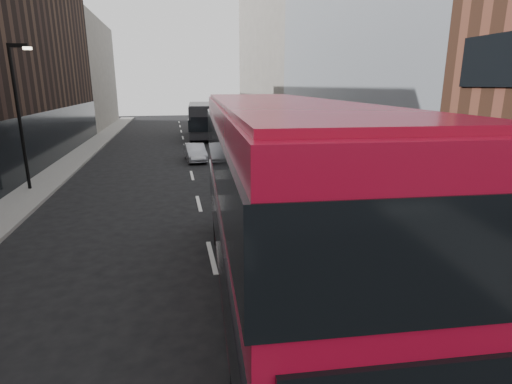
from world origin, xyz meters
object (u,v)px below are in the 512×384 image
car_a (266,170)px  car_c (236,141)px  car_b (195,152)px  red_bus (277,196)px  grey_bus (201,119)px  street_lamp (20,108)px

car_a → car_c: (0.21, 11.96, 0.02)m
car_b → car_c: 5.86m
red_bus → car_b: size_ratio=3.33×
grey_bus → car_c: (2.20, -8.68, -1.08)m
street_lamp → car_b: 11.60m
car_b → car_c: car_c is taller
street_lamp → grey_bus: (10.17, 20.02, -2.35)m
red_bus → car_a: 12.74m
red_bus → car_a: (2.61, 12.31, -2.02)m
red_bus → car_c: bearing=87.2°
red_bus → car_b: bearing=96.2°
car_b → street_lamp: bearing=-146.0°
red_bus → car_c: (2.83, 24.26, -2.00)m
grey_bus → car_b: (-1.45, -13.26, -1.21)m
grey_bus → car_c: size_ratio=2.08×
red_bus → street_lamp: bearing=130.3°
street_lamp → car_a: street_lamp is taller
grey_bus → car_b: 13.40m
red_bus → grey_bus: bearing=92.8°
red_bus → car_c: size_ratio=2.41×
car_a → car_c: size_ratio=0.82×
grey_bus → car_b: grey_bus is taller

